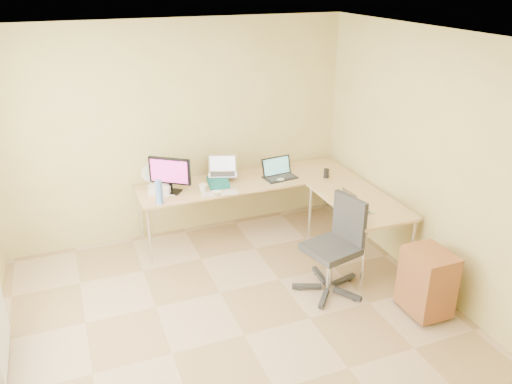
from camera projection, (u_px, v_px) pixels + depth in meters
name	position (u px, v px, depth m)	size (l,w,h in m)	color
floor	(244.00, 335.00, 4.70)	(4.50, 4.50, 0.00)	tan
ceiling	(241.00, 43.00, 3.65)	(4.50, 4.50, 0.00)	white
wall_back	(178.00, 132.00, 6.09)	(4.50, 4.50, 0.00)	tan
wall_right	(449.00, 173.00, 4.88)	(4.50, 4.50, 0.00)	tan
desk_main	(247.00, 207.00, 6.37)	(2.65, 0.70, 0.73)	tan
desk_return	(357.00, 228.00, 5.84)	(0.70, 1.30, 0.73)	tan
monitor	(170.00, 175.00, 5.79)	(0.49, 0.16, 0.42)	black
book_stack	(218.00, 182.00, 6.08)	(0.23, 0.32, 0.05)	#0E5C5C
laptop_center	(222.00, 166.00, 6.17)	(0.35, 0.27, 0.23)	#B6B5C3
laptop_black	(280.00, 169.00, 6.22)	(0.39, 0.29, 0.25)	black
keyboard	(220.00, 193.00, 5.82)	(0.41, 0.11, 0.02)	silver
mouse	(280.00, 180.00, 6.18)	(0.10, 0.06, 0.04)	silver
mug	(203.00, 188.00, 5.87)	(0.10, 0.10, 0.09)	white
cd_stack	(217.00, 193.00, 5.80)	(0.12, 0.12, 0.03)	white
water_bottle	(159.00, 192.00, 5.54)	(0.08, 0.08, 0.27)	#5581CE
papers	(165.00, 191.00, 5.89)	(0.21, 0.30, 0.01)	silver
white_box	(160.00, 190.00, 5.83)	(0.24, 0.17, 0.09)	silver
desk_fan	(150.00, 176.00, 5.96)	(0.21, 0.21, 0.27)	white
black_cup	(326.00, 173.00, 6.26)	(0.07, 0.07, 0.11)	black
laptop_return	(359.00, 203.00, 5.36)	(0.25, 0.32, 0.21)	#A09FA5
office_chair	(331.00, 248.00, 5.16)	(0.61, 0.61, 1.02)	#292929
cabinet	(427.00, 281.00, 4.86)	(0.37, 0.45, 0.63)	#A36528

